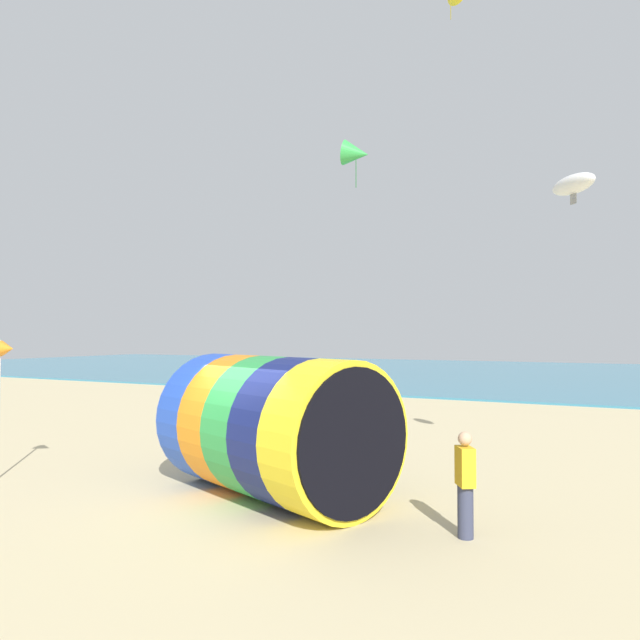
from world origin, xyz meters
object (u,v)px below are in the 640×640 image
at_px(giant_inflatable_tube, 274,427).
at_px(beach_flag, 5,355).
at_px(kite_white_parafoil, 573,185).
at_px(kite_handler, 465,484).
at_px(kite_green_delta, 356,154).

height_order(giant_inflatable_tube, beach_flag, beach_flag).
relative_size(giant_inflatable_tube, beach_flag, 1.70).
height_order(giant_inflatable_tube, kite_white_parafoil, kite_white_parafoil).
distance_m(kite_handler, kite_white_parafoil, 7.60).
height_order(giant_inflatable_tube, kite_green_delta, kite_green_delta).
distance_m(giant_inflatable_tube, kite_green_delta, 12.78).
relative_size(kite_green_delta, beach_flag, 0.59).
bearing_deg(kite_green_delta, kite_handler, -58.99).
xyz_separation_m(giant_inflatable_tube, kite_white_parafoil, (5.08, 4.38, 5.10)).
xyz_separation_m(kite_white_parafoil, kite_green_delta, (-7.36, 5.07, 3.21)).
bearing_deg(kite_handler, kite_green_delta, 121.01).
xyz_separation_m(giant_inflatable_tube, kite_handler, (3.73, -0.55, -0.52)).
distance_m(giant_inflatable_tube, kite_handler, 3.81).
xyz_separation_m(kite_white_parafoil, beach_flag, (-10.98, -5.79, -3.79)).
bearing_deg(beach_flag, kite_green_delta, 71.59).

